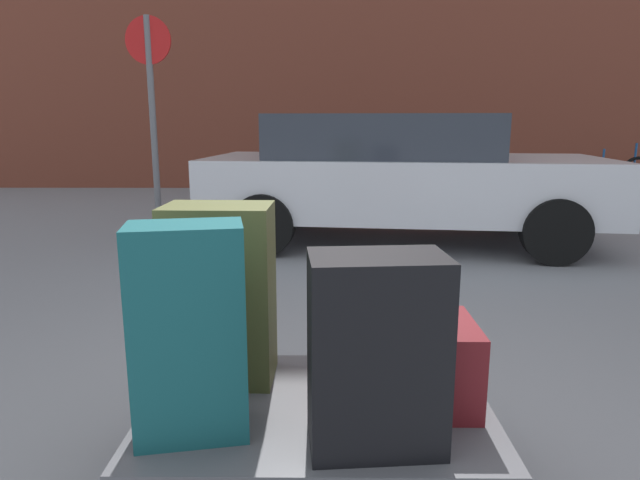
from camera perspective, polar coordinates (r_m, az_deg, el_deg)
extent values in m
cube|color=#4C4C51|center=(2.11, -0.26, -17.71)|extent=(1.24, 0.85, 0.10)
cylinder|color=black|center=(2.48, 10.12, -17.58)|extent=(0.24, 0.06, 0.24)
cylinder|color=black|center=(2.48, -10.42, -17.49)|extent=(0.24, 0.06, 0.24)
cube|color=maroon|center=(2.06, 8.15, -12.34)|extent=(0.53, 0.36, 0.30)
cube|color=#144C51|center=(1.81, -13.34, -9.25)|extent=(0.39, 0.27, 0.70)
cube|color=#4C5128|center=(2.18, -10.20, -5.46)|extent=(0.41, 0.28, 0.69)
cube|color=black|center=(1.74, 5.83, -11.43)|extent=(0.43, 0.29, 0.61)
cube|color=silver|center=(6.28, 8.59, 5.54)|extent=(4.47, 2.26, 0.64)
cube|color=#2D333D|center=(6.24, 6.41, 10.62)|extent=(2.57, 1.84, 0.46)
cylinder|color=black|center=(7.34, 19.47, 3.39)|extent=(0.66, 0.29, 0.64)
cylinder|color=black|center=(5.72, 23.09, 0.83)|extent=(0.66, 0.29, 0.64)
cylinder|color=black|center=(7.26, -2.97, 3.98)|extent=(0.66, 0.29, 0.64)
cylinder|color=black|center=(5.62, -5.89, 1.55)|extent=(0.66, 0.29, 0.64)
torus|color=black|center=(11.27, 25.67, 5.89)|extent=(0.72, 0.19, 0.72)
torus|color=black|center=(11.90, 29.79, 5.75)|extent=(0.72, 0.19, 0.72)
cylinder|color=#194C8C|center=(11.56, 27.89, 6.81)|extent=(0.99, 0.22, 0.04)
cylinder|color=#194C8C|center=(11.43, 27.16, 7.60)|extent=(0.05, 0.05, 0.30)
cylinder|color=#194C8C|center=(11.83, 29.73, 7.69)|extent=(0.05, 0.05, 0.40)
cylinder|color=#72665B|center=(9.10, 17.08, 5.36)|extent=(0.26, 0.26, 0.72)
cylinder|color=#72665B|center=(9.54, 24.47, 5.10)|extent=(0.26, 0.26, 0.72)
cylinder|color=slate|center=(6.42, -16.75, 10.48)|extent=(0.07, 0.07, 2.44)
cylinder|color=red|center=(6.48, -17.29, 19.06)|extent=(0.50, 0.07, 0.50)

